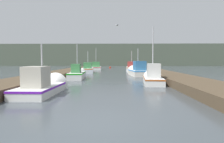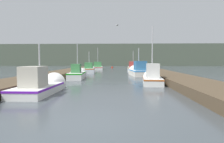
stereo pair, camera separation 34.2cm
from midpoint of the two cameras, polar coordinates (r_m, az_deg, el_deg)
The scene contains 16 objects.
ground_plane at distance 5.69m, azimuth -6.50°, elevation -15.24°, with size 200.00×200.00×0.00m.
dock_left at distance 22.39m, azimuth -14.95°, elevation -0.83°, with size 2.97×40.00×0.52m.
dock_right at distance 21.95m, azimuth 15.21°, elevation -0.92°, with size 2.97×40.00×0.52m.
distant_shore_ridge at distance 70.15m, azimuth 1.53°, elevation 4.60°, with size 120.00×16.00×6.96m.
fishing_boat_0 at distance 11.64m, azimuth -18.74°, elevation -3.81°, with size 1.70×4.56×3.21m.
fishing_boat_1 at distance 16.18m, azimuth 11.91°, elevation -1.66°, with size 1.84×5.25×4.81m.
fishing_boat_2 at distance 20.42m, azimuth -9.22°, elevation -0.66°, with size 1.68×5.47×3.69m.
fishing_boat_3 at distance 23.90m, azimuth 7.93°, elevation 0.17°, with size 2.22×5.26×3.69m.
fishing_boat_4 at distance 28.88m, azimuth -6.20°, elevation 0.62°, with size 2.00×5.30×3.42m.
fishing_boat_5 at distance 34.48m, azimuth 6.33°, elevation 1.03°, with size 2.12×6.37×3.84m.
fishing_boat_6 at distance 38.91m, azimuth -3.81°, elevation 1.20°, with size 2.28×5.97×4.72m.
mooring_piling_0 at distance 34.05m, azimuth -6.77°, elevation 1.28°, with size 0.26×0.26×1.30m.
mooring_piling_1 at distance 24.77m, azimuth 10.01°, elevation 0.60°, with size 0.34×0.34×1.36m.
mooring_piling_2 at distance 23.04m, azimuth -10.44°, elevation 0.34°, with size 0.29×0.29×1.31m.
channel_buoy at distance 46.38m, azimuth 0.26°, elevation 1.17°, with size 0.44×0.44×0.94m.
seagull_lead at distance 20.00m, azimuth 1.91°, elevation 13.04°, with size 0.37×0.54×0.12m.
Camera 2 is at (1.00, -5.33, 1.80)m, focal length 32.00 mm.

